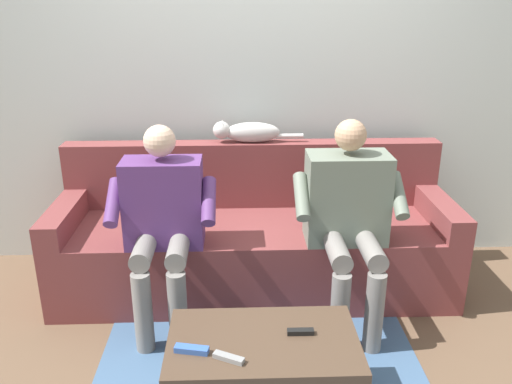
{
  "coord_description": "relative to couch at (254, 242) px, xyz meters",
  "views": [
    {
      "loc": [
        0.1,
        2.91,
        1.77
      ],
      "look_at": [
        0.0,
        0.21,
        0.76
      ],
      "focal_mm": 36.96,
      "sensor_mm": 36.0,
      "label": 1
    }
  ],
  "objects": [
    {
      "name": "person_right_seated",
      "position": [
        0.51,
        0.38,
        0.34
      ],
      "size": [
        0.58,
        0.51,
        1.14
      ],
      "color": "#5B3370",
      "rests_on": "ground"
    },
    {
      "name": "person_left_seated",
      "position": [
        -0.51,
        0.37,
        0.36
      ],
      "size": [
        0.6,
        0.59,
        1.15
      ],
      "color": "slate",
      "rests_on": "ground"
    },
    {
      "name": "remote_gray",
      "position": [
        0.15,
        1.28,
        0.1
      ],
      "size": [
        0.13,
        0.09,
        0.02
      ],
      "primitive_type": "cube",
      "rotation": [
        0.0,
        0.0,
        2.68
      ],
      "color": "gray",
      "rests_on": "coffee_table"
    },
    {
      "name": "remote_black",
      "position": [
        -0.16,
        1.11,
        0.1
      ],
      "size": [
        0.12,
        0.03,
        0.02
      ],
      "primitive_type": "cube",
      "rotation": [
        0.0,
        0.0,
        3.14
      ],
      "color": "black",
      "rests_on": "coffee_table"
    },
    {
      "name": "cat_on_backrest",
      "position": [
        0.04,
        -0.26,
        0.65
      ],
      "size": [
        0.58,
        0.11,
        0.14
      ],
      "color": "silver",
      "rests_on": "couch"
    },
    {
      "name": "back_wall",
      "position": [
        0.0,
        -0.49,
        0.93
      ],
      "size": [
        4.77,
        0.06,
        2.47
      ],
      "primitive_type": "cube",
      "color": "silver",
      "rests_on": "ground"
    },
    {
      "name": "couch",
      "position": [
        0.0,
        0.0,
        0.0
      ],
      "size": [
        2.43,
        0.76,
        0.88
      ],
      "color": "brown",
      "rests_on": "ground"
    },
    {
      "name": "remote_blue",
      "position": [
        0.3,
        1.22,
        0.11
      ],
      "size": [
        0.15,
        0.07,
        0.03
      ],
      "primitive_type": "cube",
      "rotation": [
        0.0,
        0.0,
        6.08
      ],
      "color": "#3860B7",
      "rests_on": "coffee_table"
    },
    {
      "name": "ground_plane",
      "position": [
        0.0,
        0.72,
        -0.3
      ],
      "size": [
        8.0,
        8.0,
        0.0
      ],
      "primitive_type": "plane",
      "color": "brown"
    },
    {
      "name": "coffee_table",
      "position": [
        0.0,
        1.14,
        -0.1
      ],
      "size": [
        0.82,
        0.49,
        0.39
      ],
      "color": "#4C3828",
      "rests_on": "ground"
    }
  ]
}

